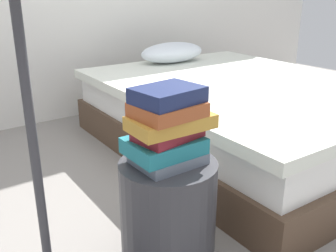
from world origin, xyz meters
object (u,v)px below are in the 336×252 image
(side_table, at_px, (168,213))
(book_slate, at_px, (167,158))
(bed, at_px, (239,114))
(book_maroon, at_px, (167,134))
(book_ochre, at_px, (171,122))
(book_rust, at_px, (168,110))
(book_teal, at_px, (164,146))
(book_navy, at_px, (168,95))

(side_table, height_order, book_slate, book_slate)
(bed, height_order, book_maroon, bed)
(book_ochre, bearing_deg, side_table, 117.10)
(bed, xyz_separation_m, book_rust, (-1.10, -0.68, 0.41))
(book_slate, height_order, book_maroon, book_maroon)
(side_table, xyz_separation_m, book_slate, (-0.00, 0.00, 0.24))
(bed, distance_m, book_slate, 1.29)
(book_slate, height_order, book_rust, book_rust)
(book_teal, height_order, book_rust, book_rust)
(bed, xyz_separation_m, book_ochre, (-1.08, -0.68, 0.36))
(side_table, height_order, book_teal, book_teal)
(book_slate, bearing_deg, book_maroon, -136.39)
(book_slate, xyz_separation_m, book_rust, (-0.01, -0.01, 0.19))
(bed, relative_size, side_table, 4.78)
(book_slate, bearing_deg, book_rust, -124.18)
(book_navy, bearing_deg, book_slate, 51.56)
(book_slate, distance_m, book_teal, 0.05)
(bed, distance_m, book_navy, 1.37)
(book_navy, bearing_deg, bed, 26.08)
(bed, relative_size, book_rust, 9.00)
(book_maroon, bearing_deg, book_slate, 36.22)
(book_rust, bearing_deg, book_teal, 95.09)
(book_teal, xyz_separation_m, book_maroon, (0.01, -0.01, 0.05))
(book_teal, xyz_separation_m, book_navy, (0.00, -0.02, 0.19))
(book_maroon, distance_m, book_rust, 0.09)
(book_ochre, bearing_deg, book_slate, 114.65)
(book_rust, relative_size, book_navy, 1.01)
(book_teal, height_order, book_navy, book_navy)
(side_table, relative_size, book_slate, 1.81)
(book_teal, bearing_deg, book_slate, -28.87)
(side_table, height_order, book_ochre, book_ochre)
(book_rust, bearing_deg, book_maroon, 57.19)
(book_maroon, height_order, book_rust, book_rust)
(bed, xyz_separation_m, book_maroon, (-1.09, -0.67, 0.31))
(bed, xyz_separation_m, book_teal, (-1.10, -0.66, 0.27))
(book_slate, bearing_deg, book_ochre, -67.27)
(book_maroon, bearing_deg, book_ochre, -59.32)
(bed, relative_size, book_navy, 9.10)
(book_maroon, relative_size, book_navy, 1.03)
(book_maroon, xyz_separation_m, book_rust, (-0.01, -0.01, 0.09))
(book_slate, bearing_deg, book_navy, -122.39)
(book_slate, distance_m, book_navy, 0.24)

